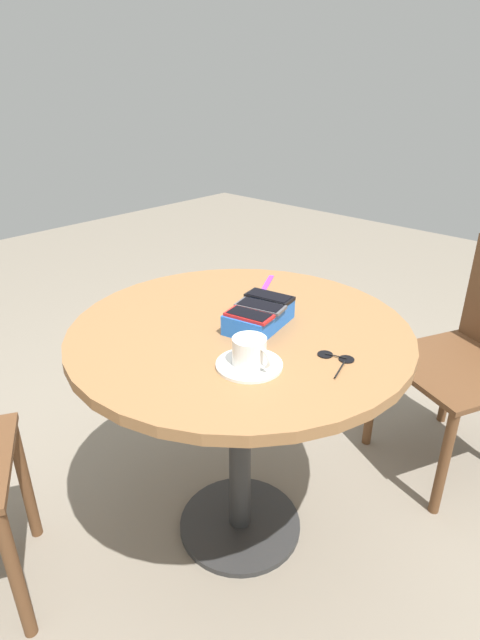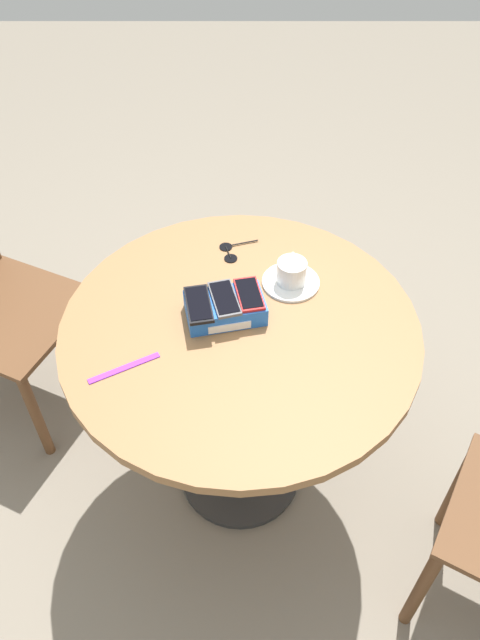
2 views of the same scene
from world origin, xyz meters
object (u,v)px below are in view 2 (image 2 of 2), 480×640
at_px(phone_red, 249,294).
at_px(saucer, 291,282).
at_px(phone_black, 199,304).
at_px(sunglasses, 230,251).
at_px(round_table, 240,357).
at_px(coffee_cup, 292,271).
at_px(phone_box, 225,308).
at_px(phone_gray, 224,298).
at_px(lanyard_strap, 124,368).

height_order(phone_red, saucer, phone_red).
xyz_separation_m(phone_black, sunglasses, (0.08, 0.28, -0.06)).
relative_size(round_table, coffee_cup, 8.42).
height_order(phone_box, phone_red, phone_red).
distance_m(phone_black, phone_red, 0.13).
distance_m(round_table, phone_black, 0.22).
bearing_deg(phone_gray, coffee_cup, 34.45).
bearing_deg(round_table, phone_black, 171.30).
xyz_separation_m(saucer, sunglasses, (-0.17, 0.13, -0.00)).
height_order(phone_black, phone_red, phone_black).
bearing_deg(round_table, phone_red, 66.56).
distance_m(phone_gray, lanyard_strap, 0.31).
bearing_deg(phone_black, phone_gray, 18.90).
distance_m(round_table, saucer, 0.25).
height_order(phone_box, coffee_cup, coffee_cup).
relative_size(round_table, phone_box, 4.23).
height_order(phone_black, phone_gray, phone_black).
bearing_deg(saucer, phone_gray, -146.01).
bearing_deg(saucer, phone_black, -149.63).
xyz_separation_m(phone_box, phone_red, (0.06, 0.02, 0.03)).
xyz_separation_m(phone_box, saucer, (0.18, 0.13, -0.02)).
bearing_deg(phone_box, coffee_cup, 35.32).
xyz_separation_m(phone_gray, sunglasses, (0.01, 0.26, -0.06)).
xyz_separation_m(phone_box, phone_gray, (-0.00, 0.00, 0.03)).
distance_m(round_table, phone_red, 0.20).
height_order(phone_black, saucer, phone_black).
height_order(round_table, saucer, saucer).
bearing_deg(coffee_cup, round_table, -130.91).
xyz_separation_m(phone_box, lanyard_strap, (-0.24, -0.18, -0.03)).
distance_m(phone_black, sunglasses, 0.29).
relative_size(phone_black, phone_red, 1.08).
relative_size(phone_black, coffee_cup, 1.28).
bearing_deg(coffee_cup, phone_box, -144.68).
relative_size(phone_black, sunglasses, 1.25).
relative_size(saucer, lanyard_strap, 0.87).
height_order(coffee_cup, sunglasses, coffee_cup).
height_order(phone_gray, saucer, phone_gray).
bearing_deg(phone_black, phone_red, 16.53).
height_order(phone_black, coffee_cup, coffee_cup).
relative_size(phone_box, phone_gray, 1.55).
height_order(round_table, coffee_cup, coffee_cup).
bearing_deg(saucer, sunglasses, 141.83).
xyz_separation_m(lanyard_strap, sunglasses, (0.25, 0.44, 0.00)).
distance_m(round_table, phone_box, 0.16).
bearing_deg(coffee_cup, phone_gray, -145.55).
bearing_deg(saucer, coffee_cup, 83.83).
distance_m(phone_box, lanyard_strap, 0.30).
xyz_separation_m(phone_box, coffee_cup, (0.18, 0.13, 0.01)).
bearing_deg(sunglasses, phone_black, -105.55).
relative_size(phone_box, coffee_cup, 1.99).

